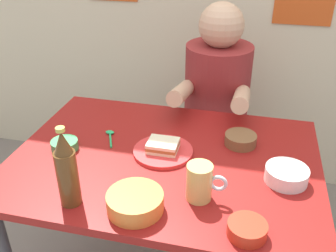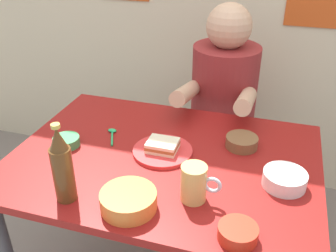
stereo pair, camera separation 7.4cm
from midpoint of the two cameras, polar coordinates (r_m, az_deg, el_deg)
The scene contains 13 objects.
dining_table at distance 1.43m, azimuth -1.97°, elevation -7.75°, with size 1.10×0.80×0.74m.
stool at distance 2.09m, azimuth 5.69°, elevation -4.49°, with size 0.34×0.34×0.45m.
person_seated at distance 1.88m, azimuth 6.26°, elevation 5.91°, with size 0.33×0.56×0.72m.
plate_orange at distance 1.39m, azimuth -2.28°, elevation -3.87°, with size 0.22×0.22×0.01m, color red.
sandwich at distance 1.38m, azimuth -2.30°, elevation -3.00°, with size 0.11×0.09×0.04m.
beer_mug at distance 1.16m, azimuth 3.02°, elevation -8.47°, with size 0.13×0.08×0.12m.
beer_bottle at distance 1.15m, azimuth -16.82°, elevation -6.45°, with size 0.06×0.06×0.26m.
rice_bowl_white at distance 1.29m, azimuth 15.88°, elevation -7.03°, with size 0.14×0.14×0.05m.
dip_bowl_green at distance 1.47m, azimuth -16.73°, elevation -2.69°, with size 0.10×0.10×0.03m.
sauce_bowl_chili at distance 1.08m, azimuth 9.86°, elevation -15.06°, with size 0.11×0.11×0.04m.
condiment_bowl_brown at distance 1.45m, azimuth 9.46°, elevation -1.98°, with size 0.12×0.12×0.04m.
soup_bowl_orange at distance 1.14m, azimuth -6.87°, elevation -11.23°, with size 0.17×0.17×0.05m.
spoon at distance 1.52m, azimuth -10.10°, elevation -1.40°, with size 0.07×0.11×0.01m.
Camera 1 is at (0.28, -1.10, 1.51)m, focal length 40.44 mm.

